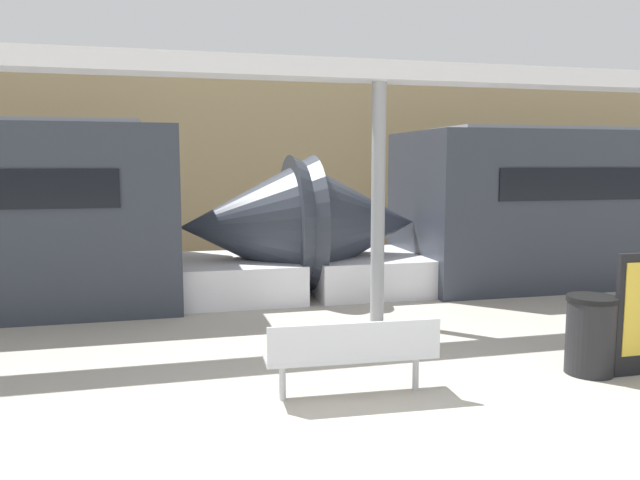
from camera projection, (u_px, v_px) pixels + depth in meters
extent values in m
plane|color=#A8A093|center=(397.00, 458.00, 5.26)|extent=(60.00, 60.00, 0.00)
cube|color=tan|center=(233.00, 162.00, 16.58)|extent=(56.00, 0.20, 5.00)
cone|color=#2D333D|center=(353.00, 223.00, 12.11)|extent=(2.50, 2.64, 2.63)
cube|color=silver|center=(364.00, 272.00, 12.28)|extent=(2.25, 2.46, 0.70)
cone|color=#2D333D|center=(248.00, 226.00, 11.61)|extent=(2.50, 2.64, 2.63)
cube|color=silver|center=(236.00, 277.00, 11.67)|extent=(2.25, 2.46, 0.70)
cube|color=#ADB2B7|center=(351.00, 356.00, 6.64)|extent=(1.86, 0.53, 0.04)
cube|color=#ADB2B7|center=(356.00, 341.00, 6.42)|extent=(1.84, 0.12, 0.39)
cylinder|color=#ADB2B7|center=(283.00, 381.00, 6.53)|extent=(0.07, 0.07, 0.42)
cylinder|color=#ADB2B7|center=(416.00, 372.00, 6.82)|extent=(0.07, 0.07, 0.42)
cylinder|color=black|center=(590.00, 338.00, 7.34)|extent=(0.56, 0.56, 0.87)
cylinder|color=black|center=(593.00, 299.00, 7.28)|extent=(0.59, 0.59, 0.06)
cylinder|color=gray|center=(378.00, 205.00, 9.53)|extent=(0.21, 0.21, 3.69)
cube|color=silver|center=(380.00, 72.00, 9.29)|extent=(28.00, 0.60, 0.28)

